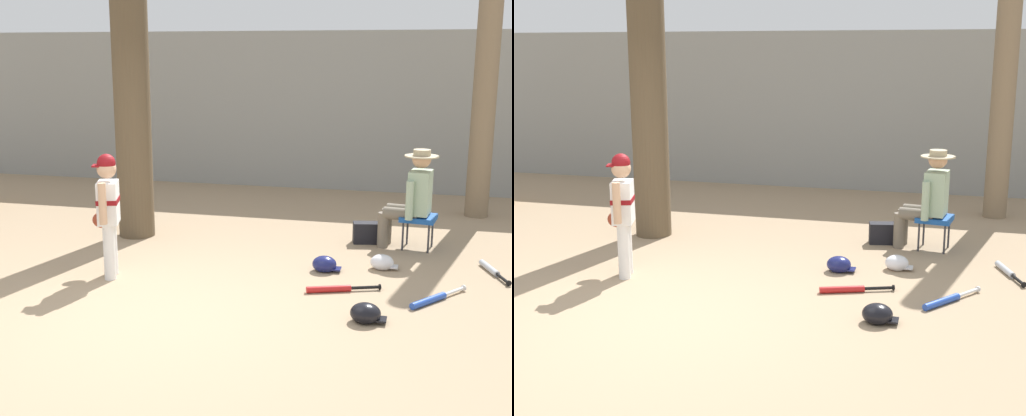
# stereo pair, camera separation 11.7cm
# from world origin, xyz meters

# --- Properties ---
(ground_plane) EXTENTS (60.00, 60.00, 0.00)m
(ground_plane) POSITION_xyz_m (0.00, 0.00, 0.00)
(ground_plane) COLOR #9E8466
(concrete_back_wall) EXTENTS (18.00, 0.36, 2.65)m
(concrete_back_wall) POSITION_xyz_m (0.00, 6.29, 1.33)
(concrete_back_wall) COLOR gray
(concrete_back_wall) RESTS_ON ground
(tree_near_player) EXTENTS (0.65, 0.65, 6.40)m
(tree_near_player) POSITION_xyz_m (-1.28, 2.52, 2.88)
(tree_near_player) COLOR brown
(tree_near_player) RESTS_ON ground
(tree_behind_spectator) EXTENTS (0.51, 0.51, 4.48)m
(tree_behind_spectator) POSITION_xyz_m (3.04, 4.69, 1.97)
(tree_behind_spectator) COLOR #7F6B51
(tree_behind_spectator) RESTS_ON ground
(young_ballplayer) EXTENTS (0.44, 0.56, 1.31)m
(young_ballplayer) POSITION_xyz_m (-0.87, 0.92, 0.74)
(young_ballplayer) COLOR white
(young_ballplayer) RESTS_ON ground
(folding_stool) EXTENTS (0.45, 0.45, 0.41)m
(folding_stool) POSITION_xyz_m (2.25, 2.77, 0.36)
(folding_stool) COLOR #194C9E
(folding_stool) RESTS_ON ground
(seated_spectator) EXTENTS (0.68, 0.54, 1.20)m
(seated_spectator) POSITION_xyz_m (2.15, 2.78, 0.64)
(seated_spectator) COLOR #6B6051
(seated_spectator) RESTS_ON ground
(handbag_beside_stool) EXTENTS (0.37, 0.24, 0.26)m
(handbag_beside_stool) POSITION_xyz_m (1.64, 2.87, 0.13)
(handbag_beside_stool) COLOR black
(handbag_beside_stool) RESTS_ON ground
(bat_red_barrel) EXTENTS (0.72, 0.32, 0.07)m
(bat_red_barrel) POSITION_xyz_m (1.49, 1.01, 0.03)
(bat_red_barrel) COLOR red
(bat_red_barrel) RESTS_ON ground
(bat_blue_youth) EXTENTS (0.54, 0.69, 0.07)m
(bat_blue_youth) POSITION_xyz_m (2.43, 0.94, 0.03)
(bat_blue_youth) COLOR #2347AD
(bat_blue_youth) RESTS_ON ground
(bat_aluminum_silver) EXTENTS (0.28, 0.70, 0.07)m
(bat_aluminum_silver) POSITION_xyz_m (3.04, 2.02, 0.03)
(bat_aluminum_silver) COLOR #B7BCC6
(bat_aluminum_silver) RESTS_ON ground
(batting_helmet_white) EXTENTS (0.30, 0.23, 0.17)m
(batting_helmet_white) POSITION_xyz_m (1.89, 1.86, 0.07)
(batting_helmet_white) COLOR silver
(batting_helmet_white) RESTS_ON ground
(batting_helmet_black) EXTENTS (0.32, 0.25, 0.18)m
(batting_helmet_black) POSITION_xyz_m (1.85, 0.31, 0.08)
(batting_helmet_black) COLOR black
(batting_helmet_black) RESTS_ON ground
(batting_helmet_navy) EXTENTS (0.31, 0.24, 0.18)m
(batting_helmet_navy) POSITION_xyz_m (1.29, 1.64, 0.08)
(batting_helmet_navy) COLOR navy
(batting_helmet_navy) RESTS_ON ground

